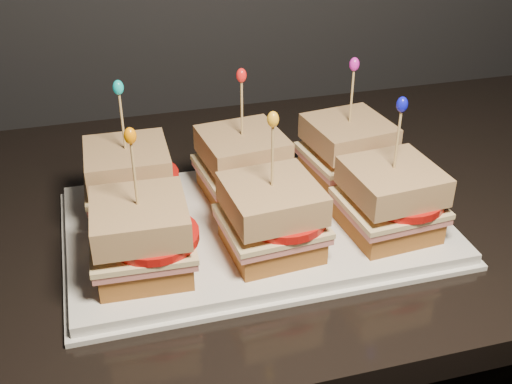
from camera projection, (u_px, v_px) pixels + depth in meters
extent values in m
cube|color=black|center=(17.00, 245.00, 0.77)|extent=(2.46, 0.63, 0.03)
cube|color=white|center=(256.00, 225.00, 0.76)|extent=(0.44, 0.27, 0.02)
cube|color=white|center=(256.00, 229.00, 0.77)|extent=(0.45, 0.28, 0.01)
cube|color=brown|center=(131.00, 199.00, 0.77)|extent=(0.10, 0.10, 0.03)
cube|color=#C16C61|center=(130.00, 187.00, 0.76)|extent=(0.10, 0.10, 0.01)
cube|color=beige|center=(129.00, 182.00, 0.76)|extent=(0.11, 0.10, 0.01)
cylinder|color=red|center=(139.00, 178.00, 0.75)|extent=(0.09, 0.09, 0.01)
cube|color=brown|center=(127.00, 161.00, 0.75)|extent=(0.10, 0.10, 0.03)
cylinder|color=tan|center=(123.00, 125.00, 0.72)|extent=(0.00, 0.00, 0.09)
ellipsoid|color=#0DB6B6|center=(118.00, 87.00, 0.70)|extent=(0.01, 0.01, 0.02)
cube|color=brown|center=(243.00, 184.00, 0.80)|extent=(0.10, 0.10, 0.03)
cube|color=#C16C61|center=(243.00, 172.00, 0.80)|extent=(0.11, 0.11, 0.01)
cube|color=beige|center=(243.00, 167.00, 0.79)|extent=(0.11, 0.11, 0.01)
cylinder|color=red|center=(253.00, 163.00, 0.79)|extent=(0.09, 0.09, 0.01)
cube|color=brown|center=(242.00, 147.00, 0.78)|extent=(0.11, 0.11, 0.03)
cylinder|color=tan|center=(242.00, 112.00, 0.75)|extent=(0.00, 0.00, 0.09)
ellipsoid|color=red|center=(241.00, 75.00, 0.73)|extent=(0.01, 0.01, 0.02)
cube|color=brown|center=(346.00, 170.00, 0.84)|extent=(0.10, 0.10, 0.03)
cube|color=#C16C61|center=(347.00, 158.00, 0.83)|extent=(0.11, 0.11, 0.01)
cube|color=beige|center=(347.00, 153.00, 0.82)|extent=(0.12, 0.11, 0.01)
cylinder|color=red|center=(358.00, 149.00, 0.82)|extent=(0.09, 0.09, 0.01)
cube|color=brown|center=(349.00, 133.00, 0.81)|extent=(0.11, 0.11, 0.03)
cylinder|color=tan|center=(351.00, 99.00, 0.79)|extent=(0.00, 0.00, 0.09)
ellipsoid|color=#C81EAB|center=(354.00, 64.00, 0.76)|extent=(0.01, 0.01, 0.02)
cube|color=brown|center=(144.00, 259.00, 0.67)|extent=(0.10, 0.10, 0.03)
cube|color=#C16C61|center=(142.00, 246.00, 0.66)|extent=(0.11, 0.10, 0.01)
cube|color=beige|center=(142.00, 241.00, 0.66)|extent=(0.11, 0.11, 0.01)
cylinder|color=red|center=(154.00, 236.00, 0.65)|extent=(0.09, 0.09, 0.01)
cube|color=brown|center=(139.00, 218.00, 0.64)|extent=(0.10, 0.10, 0.03)
cylinder|color=tan|center=(135.00, 178.00, 0.62)|extent=(0.00, 0.00, 0.09)
ellipsoid|color=orange|center=(130.00, 136.00, 0.60)|extent=(0.01, 0.01, 0.02)
cube|color=brown|center=(271.00, 239.00, 0.70)|extent=(0.10, 0.10, 0.03)
cube|color=#C16C61|center=(271.00, 226.00, 0.69)|extent=(0.11, 0.11, 0.01)
cube|color=beige|center=(271.00, 221.00, 0.69)|extent=(0.11, 0.11, 0.01)
cylinder|color=red|center=(284.00, 216.00, 0.68)|extent=(0.09, 0.09, 0.01)
cube|color=brown|center=(272.00, 199.00, 0.67)|extent=(0.10, 0.10, 0.03)
cylinder|color=tan|center=(272.00, 160.00, 0.65)|extent=(0.00, 0.00, 0.09)
ellipsoid|color=#F4A91F|center=(273.00, 119.00, 0.63)|extent=(0.01, 0.01, 0.02)
cube|color=brown|center=(387.00, 221.00, 0.73)|extent=(0.10, 0.10, 0.03)
cube|color=#C16C61|center=(389.00, 208.00, 0.72)|extent=(0.11, 0.11, 0.01)
cube|color=beige|center=(390.00, 203.00, 0.72)|extent=(0.11, 0.11, 0.01)
cylinder|color=red|center=(403.00, 198.00, 0.71)|extent=(0.09, 0.09, 0.01)
cube|color=brown|center=(392.00, 181.00, 0.71)|extent=(0.10, 0.10, 0.03)
cylinder|color=tan|center=(397.00, 144.00, 0.68)|extent=(0.00, 0.00, 0.09)
ellipsoid|color=#0D10D0|center=(402.00, 104.00, 0.66)|extent=(0.01, 0.01, 0.02)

